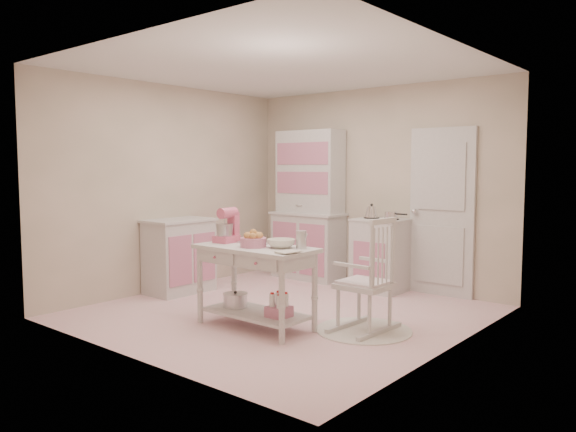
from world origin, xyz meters
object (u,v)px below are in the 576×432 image
(hutch, at_px, (308,205))
(work_table, at_px, (256,287))
(stove, at_px, (381,255))
(bread_basket, at_px, (253,242))
(stand_mixer, at_px, (226,226))
(rocking_chair, at_px, (364,274))
(base_cabinet, at_px, (179,256))

(hutch, height_order, work_table, hutch)
(stove, bearing_deg, bread_basket, -92.03)
(bread_basket, bearing_deg, hutch, 115.91)
(hutch, distance_m, bread_basket, 2.57)
(work_table, xyz_separation_m, stand_mixer, (-0.42, 0.02, 0.57))
(bread_basket, bearing_deg, work_table, 111.80)
(stand_mixer, bearing_deg, work_table, -8.38)
(hutch, height_order, bread_basket, hutch)
(rocking_chair, xyz_separation_m, bread_basket, (-0.86, -0.62, 0.30))
(stove, height_order, base_cabinet, same)
(stove, relative_size, work_table, 0.77)
(stove, distance_m, base_cabinet, 2.53)
(hutch, bearing_deg, work_table, -64.00)
(hutch, xyz_separation_m, base_cabinet, (-0.69, -1.73, -0.58))
(rocking_chair, bearing_deg, hutch, 142.62)
(stove, relative_size, stand_mixer, 2.71)
(stove, height_order, bread_basket, stove)
(stove, xyz_separation_m, stand_mixer, (-0.52, -2.19, 0.51))
(base_cabinet, relative_size, rocking_chair, 0.84)
(bread_basket, bearing_deg, rocking_chair, 35.63)
(hutch, bearing_deg, base_cabinet, -111.79)
(stove, height_order, stand_mixer, stand_mixer)
(stove, bearing_deg, rocking_chair, -64.43)
(stand_mixer, height_order, bread_basket, stand_mixer)
(stove, height_order, work_table, stove)
(hutch, height_order, base_cabinet, hutch)
(work_table, height_order, bread_basket, bread_basket)
(stand_mixer, xyz_separation_m, bread_basket, (0.44, -0.07, -0.12))
(stove, xyz_separation_m, base_cabinet, (-1.89, -1.68, 0.00))
(work_table, height_order, stand_mixer, stand_mixer)
(hutch, distance_m, work_table, 2.59)
(base_cabinet, distance_m, work_table, 1.87)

